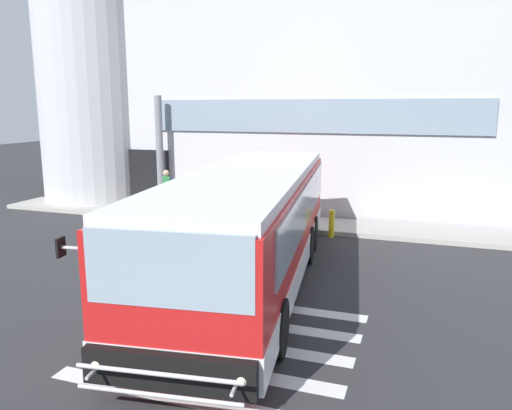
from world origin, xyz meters
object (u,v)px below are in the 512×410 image
Objects in this scene: passenger_near_column at (167,189)px; passenger_by_doorway at (194,189)px; entry_support_column at (160,153)px; safety_bollard_yellow at (331,224)px; bus_main_foreground at (249,230)px.

passenger_near_column and passenger_by_doorway have the same top height.
safety_bollard_yellow is (7.18, -1.80, -1.90)m from entry_support_column.
passenger_by_doorway is at bearing 165.77° from safety_bollard_yellow.
passenger_near_column is at bearing -49.66° from entry_support_column.
passenger_by_doorway is 1.86× the size of safety_bollard_yellow.
entry_support_column is 9.14m from bus_main_foreground.
bus_main_foreground is 5.08m from safety_bollard_yellow.
passenger_near_column is at bearing -145.76° from passenger_by_doorway.
bus_main_foreground is 12.10× the size of safety_bollard_yellow.
entry_support_column is at bearing 130.34° from passenger_near_column.
entry_support_column reaches higher than passenger_by_doorway.
entry_support_column is 1.78m from passenger_near_column.
passenger_by_doorway is (1.66, -0.40, -1.28)m from entry_support_column.
bus_main_foreground is at bearing -102.04° from safety_bollard_yellow.
passenger_by_doorway is at bearing 125.43° from bus_main_foreground.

